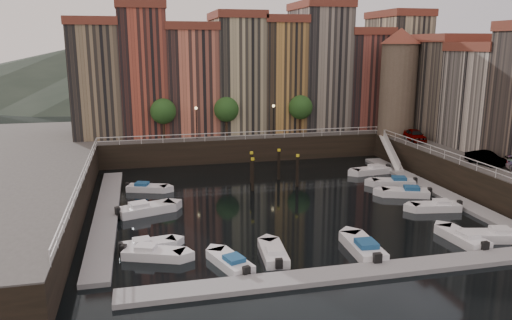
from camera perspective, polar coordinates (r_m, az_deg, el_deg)
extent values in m
plane|color=black|center=(48.86, 2.72, -4.49)|extent=(200.00, 200.00, 0.00)
cube|color=black|center=(73.14, -2.86, 2.63)|extent=(80.00, 20.00, 3.00)
cube|color=gray|center=(46.24, -16.72, -5.84)|extent=(2.00, 28.00, 0.35)
cube|color=gray|center=(54.54, 19.64, -3.19)|extent=(2.00, 28.00, 0.35)
cube|color=gray|center=(33.90, 10.81, -12.58)|extent=(30.00, 2.00, 0.35)
cone|color=#2D382D|center=(155.90, -19.80, 9.45)|extent=(80.00, 80.00, 14.00)
cone|color=#2D382D|center=(155.91, -6.76, 10.86)|extent=(100.00, 100.00, 18.00)
cone|color=#2D382D|center=(163.80, 5.70, 9.93)|extent=(70.00, 70.00, 12.00)
cube|color=#826F53|center=(68.62, -17.67, 8.51)|extent=(6.00, 10.00, 14.00)
cube|color=brown|center=(68.52, -18.11, 14.76)|extent=(6.30, 10.30, 1.00)
cube|color=#AA4935|center=(68.38, -12.73, 9.62)|extent=(5.80, 10.00, 16.00)
cube|color=brown|center=(68.45, -13.10, 16.74)|extent=(6.10, 10.30, 1.00)
cube|color=#D47157|center=(68.81, -7.49, 8.80)|extent=(6.50, 10.00, 13.50)
cube|color=brown|center=(68.67, -7.68, 14.85)|extent=(6.80, 10.30, 1.00)
cube|color=tan|center=(69.69, -2.24, 9.57)|extent=(6.20, 10.00, 15.00)
cube|color=brown|center=(69.66, -2.30, 16.16)|extent=(6.50, 10.30, 1.00)
cube|color=#BC8A45|center=(71.07, 2.50, 9.44)|extent=(5.60, 10.00, 14.50)
cube|color=brown|center=(71.00, 2.56, 15.69)|extent=(5.90, 10.30, 1.00)
cube|color=gray|center=(72.86, 7.13, 10.23)|extent=(6.40, 10.00, 16.50)
cube|color=brown|center=(72.97, 7.33, 17.10)|extent=(6.70, 10.30, 1.00)
cube|color=brown|center=(75.33, 11.57, 8.82)|extent=(6.00, 10.00, 13.00)
cube|color=brown|center=(75.18, 11.82, 14.15)|extent=(6.30, 10.30, 1.00)
cube|color=tan|center=(77.93, 15.65, 9.66)|extent=(5.90, 10.00, 15.50)
cube|color=brown|center=(77.95, 16.03, 15.72)|extent=(6.20, 10.30, 1.00)
cube|color=#675C4E|center=(69.35, 21.63, 7.42)|extent=(9.00, 8.00, 12.00)
cube|color=brown|center=(69.12, 22.09, 12.78)|extent=(9.30, 8.30, 1.00)
cube|color=beige|center=(63.01, 25.72, 6.11)|extent=(9.00, 8.00, 11.00)
cube|color=brown|center=(62.71, 26.26, 11.55)|extent=(9.30, 8.30, 1.00)
cylinder|color=#6B5B4C|center=(68.04, 15.88, 7.74)|extent=(4.60, 4.60, 12.00)
cone|color=brown|center=(67.81, 16.25, 13.47)|extent=(5.20, 5.20, 2.00)
cylinder|color=black|center=(63.91, -10.47, 3.36)|extent=(0.30, 0.30, 2.40)
sphere|color=#1E4719|center=(63.56, -10.56, 5.50)|extent=(3.20, 3.20, 3.20)
cylinder|color=black|center=(64.77, -3.38, 3.69)|extent=(0.30, 0.30, 2.40)
sphere|color=#1E4719|center=(64.42, -3.41, 5.79)|extent=(3.20, 3.20, 3.20)
cylinder|color=black|center=(67.18, 5.07, 4.00)|extent=(0.30, 0.30, 2.40)
sphere|color=#1E4719|center=(66.85, 5.11, 6.03)|extent=(3.20, 3.20, 3.20)
cylinder|color=black|center=(63.11, -6.82, 4.10)|extent=(0.12, 0.12, 4.00)
sphere|color=#FFD88C|center=(62.83, -6.87, 5.91)|extent=(0.36, 0.36, 0.36)
cylinder|color=black|center=(64.97, 2.00, 4.44)|extent=(0.12, 0.12, 4.00)
sphere|color=#FFD88C|center=(64.70, 2.01, 6.20)|extent=(0.36, 0.36, 0.36)
cube|color=white|center=(63.05, -1.24, 3.22)|extent=(36.00, 0.08, 0.08)
cube|color=white|center=(63.13, -1.23, 2.82)|extent=(36.00, 0.06, 0.06)
cube|color=white|center=(54.66, 21.53, 0.77)|extent=(0.08, 34.00, 0.08)
cube|color=white|center=(54.75, 21.49, 0.31)|extent=(0.06, 34.00, 0.06)
cube|color=white|center=(45.36, -19.29, -1.42)|extent=(0.08, 34.00, 0.08)
cube|color=white|center=(45.47, -19.25, -1.97)|extent=(0.06, 34.00, 0.06)
cube|color=white|center=(63.79, 15.14, 0.87)|extent=(2.78, 8.26, 2.81)
cube|color=white|center=(63.69, 15.17, 1.31)|extent=(1.93, 8.32, 3.65)
cylinder|color=black|center=(51.20, -0.39, -1.90)|extent=(0.32, 0.32, 3.60)
cylinder|color=gold|center=(50.76, -0.39, 0.12)|extent=(0.36, 0.36, 0.25)
cylinder|color=black|center=(54.06, -0.51, -1.09)|extent=(0.32, 0.32, 3.60)
cylinder|color=gold|center=(53.64, -0.52, 0.82)|extent=(0.36, 0.36, 0.25)
cylinder|color=black|center=(52.92, 4.75, -1.45)|extent=(0.32, 0.32, 3.60)
cylinder|color=gold|center=(52.49, 4.79, 0.50)|extent=(0.36, 0.36, 0.25)
cylinder|color=black|center=(55.52, 2.62, -0.73)|extent=(0.32, 0.32, 3.60)
cylinder|color=gold|center=(55.10, 2.64, 1.14)|extent=(0.36, 0.36, 0.25)
cube|color=silver|center=(36.49, -11.56, -10.50)|extent=(4.57, 3.04, 0.73)
cube|color=silver|center=(36.51, -12.47, -9.80)|extent=(1.68, 1.56, 0.48)
cube|color=black|center=(37.15, -14.88, -9.85)|extent=(0.49, 0.57, 0.68)
cube|color=silver|center=(38.14, -12.13, -9.52)|extent=(4.04, 2.08, 0.66)
cube|color=silver|center=(37.91, -12.94, -9.06)|extent=(1.38, 1.23, 0.44)
cube|color=black|center=(37.80, -15.18, -9.54)|extent=(0.37, 0.48, 0.61)
cube|color=silver|center=(45.78, -12.40, -5.57)|extent=(5.27, 3.32, 0.84)
cube|color=silver|center=(45.43, -13.23, -5.09)|extent=(1.90, 1.76, 0.56)
cube|color=black|center=(45.00, -15.53, -5.70)|extent=(0.54, 0.65, 0.78)
cube|color=silver|center=(52.58, -12.32, -3.20)|extent=(4.32, 2.78, 0.69)
cube|color=navy|center=(52.64, -12.91, -2.74)|extent=(1.57, 1.45, 0.46)
cube|color=black|center=(53.19, -14.49, -2.87)|extent=(0.45, 0.54, 0.64)
cube|color=silver|center=(42.87, 25.39, -7.90)|extent=(4.75, 2.68, 0.76)
cube|color=silver|center=(42.99, 26.19, -7.28)|extent=(1.66, 1.50, 0.51)
cube|color=silver|center=(48.34, 19.80, -5.10)|extent=(4.52, 2.33, 0.73)
cube|color=silver|center=(48.45, 20.48, -4.57)|extent=(1.54, 1.38, 0.49)
cube|color=black|center=(49.21, 22.23, -4.69)|extent=(0.42, 0.54, 0.68)
cube|color=silver|center=(51.88, 16.66, -3.63)|extent=(4.85, 3.19, 0.77)
cube|color=navy|center=(51.86, 17.37, -3.15)|extent=(1.78, 1.65, 0.51)
cube|color=black|center=(52.27, 19.24, -3.40)|extent=(0.51, 0.61, 0.72)
cube|color=silver|center=(55.29, 15.41, -2.54)|extent=(4.70, 2.85, 0.75)
cube|color=navy|center=(55.31, 16.04, -2.09)|extent=(1.68, 1.54, 0.50)
cube|color=black|center=(55.78, 17.73, -2.29)|extent=(0.47, 0.58, 0.70)
cube|color=silver|center=(59.76, 13.00, -1.24)|extent=(4.67, 2.29, 0.76)
cube|color=silver|center=(59.98, 13.51, -0.76)|extent=(1.57, 1.40, 0.51)
cube|color=black|center=(61.00, 14.85, -0.81)|extent=(0.42, 0.55, 0.71)
cube|color=silver|center=(34.59, -3.00, -11.62)|extent=(2.85, 4.43, 0.71)
cube|color=navy|center=(33.97, -2.53, -11.31)|extent=(1.49, 1.61, 0.47)
cube|color=black|center=(32.80, -1.11, -12.59)|extent=(0.55, 0.46, 0.66)
cube|color=silver|center=(35.93, 1.97, -10.63)|extent=(1.99, 4.34, 0.72)
cube|color=silver|center=(35.24, 2.14, -10.35)|extent=(1.26, 1.44, 0.48)
cube|color=black|center=(33.85, 2.64, -11.73)|extent=(0.51, 0.38, 0.67)
cube|color=silver|center=(37.54, 12.08, -9.77)|extent=(2.13, 4.99, 0.84)
cube|color=navy|center=(36.78, 12.51, -9.44)|extent=(1.41, 1.62, 0.56)
cube|color=black|center=(35.28, 13.70, -10.90)|extent=(0.58, 0.42, 0.78)
cube|color=silver|center=(41.61, 22.49, -8.25)|extent=(2.11, 4.60, 0.76)
cube|color=silver|center=(41.03, 23.10, -7.92)|extent=(1.34, 1.52, 0.51)
cube|color=black|center=(39.92, 24.70, -8.96)|extent=(0.54, 0.40, 0.71)
imported|color=gray|center=(64.51, 17.71, 2.63)|extent=(2.43, 4.55, 1.47)
imported|color=gray|center=(54.30, 24.77, 0.10)|extent=(2.31, 4.28, 1.34)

